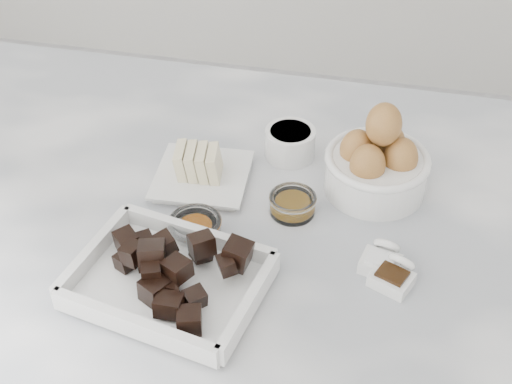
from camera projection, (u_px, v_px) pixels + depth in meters
marble_slab at (237, 238)px, 0.96m from camera, size 1.20×0.80×0.04m
chocolate_dish at (168, 276)px, 0.84m from camera, size 0.25×0.21×0.06m
butter_plate at (200, 171)px, 1.01m from camera, size 0.14×0.14×0.05m
sugar_ramekin at (290, 142)px, 1.05m from camera, size 0.07×0.07×0.04m
egg_bowl at (377, 163)px, 0.98m from camera, size 0.15×0.15×0.14m
honey_bowl at (293, 204)px, 0.96m from camera, size 0.06×0.06×0.03m
zest_bowl at (195, 228)px, 0.92m from camera, size 0.07×0.07×0.03m
vanilla_spoon at (394, 275)px, 0.86m from camera, size 0.06×0.07×0.04m
salt_spoon at (382, 259)px, 0.88m from camera, size 0.05×0.06×0.04m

